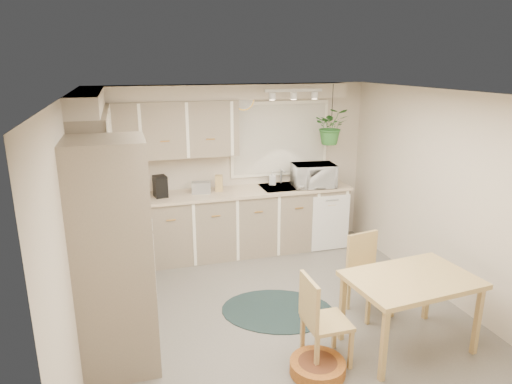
# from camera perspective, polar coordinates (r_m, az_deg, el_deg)

# --- Properties ---
(floor) EXTENTS (4.20, 4.20, 0.00)m
(floor) POSITION_cam_1_polar(r_m,az_deg,el_deg) (5.24, 3.02, -15.03)
(floor) COLOR slate
(floor) RESTS_ON ground
(ceiling) EXTENTS (4.20, 4.20, 0.00)m
(ceiling) POSITION_cam_1_polar(r_m,az_deg,el_deg) (4.50, 3.48, 12.19)
(ceiling) COLOR silver
(ceiling) RESTS_ON wall_back
(wall_back) EXTENTS (4.00, 0.04, 2.40)m
(wall_back) POSITION_cam_1_polar(r_m,az_deg,el_deg) (6.67, -2.81, 3.02)
(wall_back) COLOR beige
(wall_back) RESTS_ON floor
(wall_front) EXTENTS (4.00, 0.04, 2.40)m
(wall_front) POSITION_cam_1_polar(r_m,az_deg,el_deg) (3.01, 17.16, -14.62)
(wall_front) COLOR beige
(wall_front) RESTS_ON floor
(wall_left) EXTENTS (0.04, 4.20, 2.40)m
(wall_left) POSITION_cam_1_polar(r_m,az_deg,el_deg) (4.51, -21.59, -4.58)
(wall_left) COLOR beige
(wall_left) RESTS_ON floor
(wall_right) EXTENTS (0.04, 4.20, 2.40)m
(wall_right) POSITION_cam_1_polar(r_m,az_deg,el_deg) (5.70, 22.56, -0.49)
(wall_right) COLOR beige
(wall_right) RESTS_ON floor
(base_cab_left) EXTENTS (0.60, 1.85, 0.90)m
(base_cab_left) POSITION_cam_1_polar(r_m,az_deg,el_deg) (5.57, -17.00, -8.52)
(base_cab_left) COLOR gray
(base_cab_left) RESTS_ON floor
(base_cab_back) EXTENTS (3.60, 0.60, 0.90)m
(base_cab_back) POSITION_cam_1_polar(r_m,az_deg,el_deg) (6.56, -3.80, -4.06)
(base_cab_back) COLOR gray
(base_cab_back) RESTS_ON floor
(counter_left) EXTENTS (0.64, 1.89, 0.04)m
(counter_left) POSITION_cam_1_polar(r_m,az_deg,el_deg) (5.40, -17.30, -3.96)
(counter_left) COLOR beige
(counter_left) RESTS_ON base_cab_left
(counter_back) EXTENTS (3.64, 0.64, 0.04)m
(counter_back) POSITION_cam_1_polar(r_m,az_deg,el_deg) (6.41, -3.85, -0.14)
(counter_back) COLOR beige
(counter_back) RESTS_ON base_cab_back
(oven_stack) EXTENTS (0.65, 0.65, 2.10)m
(oven_stack) POSITION_cam_1_polar(r_m,az_deg,el_deg) (4.19, -17.32, -7.93)
(oven_stack) COLOR gray
(oven_stack) RESTS_ON floor
(wall_oven_face) EXTENTS (0.02, 0.56, 0.58)m
(wall_oven_face) POSITION_cam_1_polar(r_m,az_deg,el_deg) (4.19, -12.91, -7.59)
(wall_oven_face) COLOR silver
(wall_oven_face) RESTS_ON oven_stack
(upper_cab_left) EXTENTS (0.35, 2.00, 0.75)m
(upper_cab_left) POSITION_cam_1_polar(r_m,az_deg,el_deg) (5.30, -19.56, 5.62)
(upper_cab_left) COLOR gray
(upper_cab_left) RESTS_ON wall_left
(upper_cab_back) EXTENTS (2.00, 0.35, 0.75)m
(upper_cab_back) POSITION_cam_1_polar(r_m,az_deg,el_deg) (6.23, -11.55, 7.64)
(upper_cab_back) COLOR gray
(upper_cab_back) RESTS_ON wall_back
(soffit_left) EXTENTS (0.30, 2.00, 0.20)m
(soffit_left) POSITION_cam_1_polar(r_m,az_deg,el_deg) (5.25, -20.32, 10.70)
(soffit_left) COLOR beige
(soffit_left) RESTS_ON wall_left
(soffit_back) EXTENTS (3.60, 0.30, 0.20)m
(soffit_back) POSITION_cam_1_polar(r_m,az_deg,el_deg) (6.32, -4.42, 12.36)
(soffit_back) COLOR beige
(soffit_back) RESTS_ON wall_back
(cooktop) EXTENTS (0.52, 0.58, 0.02)m
(cooktop) POSITION_cam_1_polar(r_m,az_deg,el_deg) (4.85, -17.23, -5.92)
(cooktop) COLOR silver
(cooktop) RESTS_ON counter_left
(range_hood) EXTENTS (0.40, 0.60, 0.14)m
(range_hood) POSITION_cam_1_polar(r_m,az_deg,el_deg) (4.71, -17.93, -0.79)
(range_hood) COLOR silver
(range_hood) RESTS_ON upper_cab_left
(window_blinds) EXTENTS (1.40, 0.02, 1.00)m
(window_blinds) POSITION_cam_1_polar(r_m,az_deg,el_deg) (6.76, 3.02, 6.64)
(window_blinds) COLOR beige
(window_blinds) RESTS_ON wall_back
(window_frame) EXTENTS (1.50, 0.02, 1.10)m
(window_frame) POSITION_cam_1_polar(r_m,az_deg,el_deg) (6.77, 2.99, 6.66)
(window_frame) COLOR white
(window_frame) RESTS_ON wall_back
(sink) EXTENTS (0.70, 0.48, 0.10)m
(sink) POSITION_cam_1_polar(r_m,az_deg,el_deg) (6.66, 3.70, 0.33)
(sink) COLOR #9FA3A7
(sink) RESTS_ON counter_back
(dishwasher_front) EXTENTS (0.58, 0.02, 0.83)m
(dishwasher_front) POSITION_cam_1_polar(r_m,az_deg,el_deg) (6.76, 9.32, -3.85)
(dishwasher_front) COLOR silver
(dishwasher_front) RESTS_ON base_cab_back
(track_light_bar) EXTENTS (0.80, 0.04, 0.04)m
(track_light_bar) POSITION_cam_1_polar(r_m,az_deg,el_deg) (6.20, 4.75, 12.55)
(track_light_bar) COLOR silver
(track_light_bar) RESTS_ON ceiling
(wall_clock) EXTENTS (0.30, 0.03, 0.30)m
(wall_clock) POSITION_cam_1_polar(r_m,az_deg,el_deg) (6.53, -1.56, 11.46)
(wall_clock) COLOR #E6B851
(wall_clock) RESTS_ON wall_back
(dining_table) EXTENTS (1.25, 0.89, 0.74)m
(dining_table) POSITION_cam_1_polar(r_m,az_deg,el_deg) (4.77, 18.51, -14.06)
(dining_table) COLOR tan
(dining_table) RESTS_ON floor
(chair_left) EXTENTS (0.41, 0.41, 0.87)m
(chair_left) POSITION_cam_1_polar(r_m,az_deg,el_deg) (4.36, 8.88, -15.48)
(chair_left) COLOR tan
(chair_left) RESTS_ON floor
(chair_back) EXTENTS (0.48, 0.48, 0.89)m
(chair_back) POSITION_cam_1_polar(r_m,az_deg,el_deg) (5.21, 14.26, -10.18)
(chair_back) COLOR tan
(chair_back) RESTS_ON floor
(braided_rug) EXTENTS (1.54, 1.36, 0.01)m
(braided_rug) POSITION_cam_1_polar(r_m,az_deg,el_deg) (5.30, 2.73, -14.56)
(braided_rug) COLOR black
(braided_rug) RESTS_ON floor
(pet_bed) EXTENTS (0.62, 0.62, 0.12)m
(pet_bed) POSITION_cam_1_polar(r_m,az_deg,el_deg) (4.41, 7.69, -20.88)
(pet_bed) COLOR #B86224
(pet_bed) RESTS_ON floor
(microwave) EXTENTS (0.64, 0.40, 0.41)m
(microwave) POSITION_cam_1_polar(r_m,az_deg,el_deg) (6.66, 7.22, 2.38)
(microwave) COLOR silver
(microwave) RESTS_ON counter_back
(soap_bottle) EXTENTS (0.14, 0.23, 0.10)m
(soap_bottle) POSITION_cam_1_polar(r_m,az_deg,el_deg) (6.73, 2.05, 1.29)
(soap_bottle) COLOR silver
(soap_bottle) RESTS_ON counter_back
(hanging_plant) EXTENTS (0.61, 0.64, 0.40)m
(hanging_plant) POSITION_cam_1_polar(r_m,az_deg,el_deg) (6.64, 9.38, 7.62)
(hanging_plant) COLOR #2F6E2C
(hanging_plant) RESTS_ON ceiling
(coffee_maker) EXTENTS (0.19, 0.22, 0.29)m
(coffee_maker) POSITION_cam_1_polar(r_m,az_deg,el_deg) (6.25, -11.88, 0.70)
(coffee_maker) COLOR black
(coffee_maker) RESTS_ON counter_back
(toaster) EXTENTS (0.29, 0.20, 0.16)m
(toaster) POSITION_cam_1_polar(r_m,az_deg,el_deg) (6.35, -6.85, 0.56)
(toaster) COLOR #9FA3A7
(toaster) RESTS_ON counter_back
(knife_block) EXTENTS (0.13, 0.13, 0.23)m
(knife_block) POSITION_cam_1_polar(r_m,az_deg,el_deg) (6.41, -4.65, 1.10)
(knife_block) COLOR tan
(knife_block) RESTS_ON counter_back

